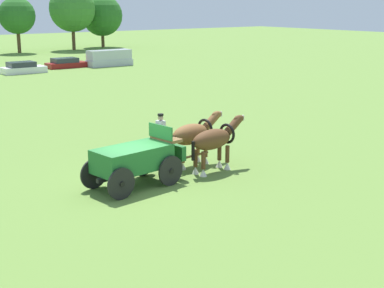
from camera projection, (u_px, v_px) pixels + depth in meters
name	position (u px, v px, depth m)	size (l,w,h in m)	color
ground_plane	(133.00, 187.00, 21.90)	(220.00, 220.00, 0.00)	olive
show_wagon	(136.00, 159.00, 21.74)	(5.95, 2.25, 2.61)	#236B2D
draft_horse_near	(193.00, 135.00, 24.59)	(3.03, 1.15, 2.21)	brown
draft_horse_off	(214.00, 140.00, 23.68)	(3.11, 1.11, 2.21)	brown
parked_vehicle_e	(23.00, 68.00, 57.06)	(4.31, 2.01, 1.17)	white
parked_vehicle_f	(66.00, 63.00, 61.91)	(4.43, 1.96, 1.08)	maroon
parked_vehicle_g	(109.00, 58.00, 63.52)	(5.15, 1.88, 1.80)	silver
tree_f	(17.00, 16.00, 78.91)	(5.10, 5.10, 7.75)	brown
tree_g	(72.00, 9.00, 83.81)	(6.82, 6.82, 9.49)	brown
tree_h	(102.00, 16.00, 89.24)	(6.45, 6.45, 8.21)	brown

